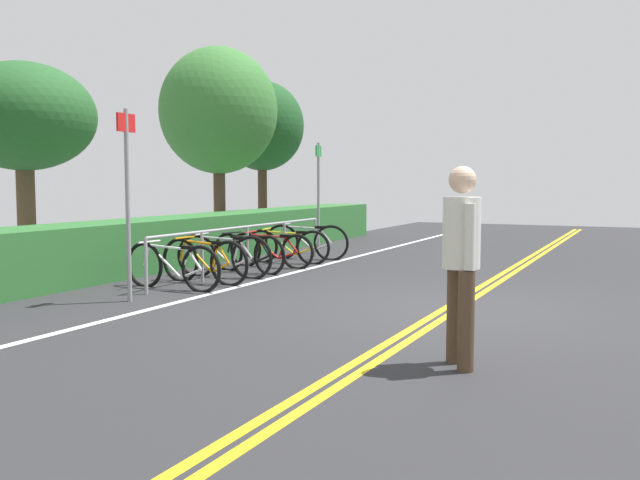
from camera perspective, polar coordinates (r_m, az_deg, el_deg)
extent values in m
cube|color=#2B2B2D|center=(9.17, 10.58, -5.52)|extent=(35.27, 11.99, 0.05)
cube|color=gold|center=(9.15, 11.07, -5.38)|extent=(31.74, 0.10, 0.00)
cube|color=gold|center=(9.19, 10.10, -5.32)|extent=(31.74, 0.10, 0.00)
cube|color=white|center=(10.54, -7.62, -3.99)|extent=(31.74, 0.12, 0.00)
cylinder|color=#9EA0A5|center=(10.32, -13.77, -2.06)|extent=(0.05, 0.05, 0.80)
cylinder|color=#9EA0A5|center=(11.41, -9.41, -1.34)|extent=(0.05, 0.05, 0.80)
cylinder|color=#9EA0A5|center=(12.56, -5.84, -0.74)|extent=(0.05, 0.05, 0.80)
cylinder|color=#9EA0A5|center=(13.75, -2.88, -0.24)|extent=(0.05, 0.05, 0.80)
cylinder|color=#9EA0A5|center=(14.98, -0.39, 0.18)|extent=(0.05, 0.05, 0.80)
cylinder|color=#9EA0A5|center=(12.53, -5.86, 1.07)|extent=(5.51, 0.04, 0.04)
torus|color=black|center=(11.08, -13.89, -1.97)|extent=(0.10, 0.71, 0.71)
torus|color=black|center=(10.39, -9.51, -2.34)|extent=(0.10, 0.71, 0.71)
cylinder|color=white|center=(10.81, -12.32, -1.67)|extent=(0.07, 0.62, 0.48)
cylinder|color=white|center=(10.74, -12.06, -0.57)|extent=(0.08, 0.73, 0.07)
cylinder|color=white|center=(10.57, -10.82, -1.88)|extent=(0.05, 0.18, 0.43)
cylinder|color=white|center=(10.51, -10.31, -2.67)|extent=(0.06, 0.39, 0.18)
cylinder|color=white|center=(10.44, -10.03, -1.54)|extent=(0.05, 0.27, 0.30)
cylinder|color=white|center=(11.03, -13.70, -1.19)|extent=(0.04, 0.14, 0.32)
cube|color=black|center=(10.50, -10.55, -0.59)|extent=(0.09, 0.20, 0.05)
cylinder|color=white|center=(10.98, -13.51, -0.14)|extent=(0.46, 0.06, 0.03)
torus|color=black|center=(11.56, -11.11, -1.61)|extent=(0.10, 0.73, 0.72)
torus|color=black|center=(10.97, -7.30, -1.90)|extent=(0.10, 0.73, 0.72)
cylinder|color=orange|center=(11.32, -9.74, -1.29)|extent=(0.07, 0.55, 0.49)
cylinder|color=orange|center=(11.26, -9.51, -0.21)|extent=(0.08, 0.65, 0.07)
cylinder|color=orange|center=(11.12, -8.43, -1.47)|extent=(0.05, 0.16, 0.44)
cylinder|color=orange|center=(11.08, -7.99, -2.23)|extent=(0.06, 0.35, 0.18)
cylinder|color=orange|center=(11.02, -7.75, -1.13)|extent=(0.05, 0.24, 0.30)
cylinder|color=orange|center=(11.51, -10.95, -0.84)|extent=(0.04, 0.13, 0.33)
cube|color=black|center=(11.06, -8.19, -0.22)|extent=(0.09, 0.20, 0.05)
cylinder|color=orange|center=(11.46, -10.78, 0.19)|extent=(0.46, 0.06, 0.03)
torus|color=black|center=(12.11, -9.84, -1.27)|extent=(0.15, 0.74, 0.74)
torus|color=black|center=(11.67, -5.50, -1.44)|extent=(0.15, 0.74, 0.74)
cylinder|color=silver|center=(11.93, -8.25, -0.93)|extent=(0.11, 0.57, 0.50)
cylinder|color=silver|center=(11.88, -7.98, 0.12)|extent=(0.12, 0.68, 0.07)
cylinder|color=silver|center=(11.78, -6.77, -1.07)|extent=(0.06, 0.17, 0.45)
cylinder|color=silver|center=(11.75, -6.28, -1.78)|extent=(0.08, 0.37, 0.19)
cylinder|color=silver|center=(11.70, -6.00, -0.72)|extent=(0.07, 0.25, 0.31)
cylinder|color=silver|center=(12.07, -9.64, -0.52)|extent=(0.05, 0.14, 0.33)
cube|color=black|center=(11.73, -6.49, 0.14)|extent=(0.10, 0.21, 0.05)
cylinder|color=silver|center=(12.03, -9.44, 0.48)|extent=(0.46, 0.09, 0.03)
torus|color=black|center=(12.82, -7.38, -0.98)|extent=(0.19, 0.70, 0.70)
torus|color=black|center=(12.17, -4.09, -1.26)|extent=(0.19, 0.70, 0.70)
cylinder|color=black|center=(12.56, -6.19, -0.71)|extent=(0.14, 0.55, 0.48)
cylinder|color=black|center=(12.50, -5.98, 0.23)|extent=(0.17, 0.66, 0.07)
cylinder|color=black|center=(12.34, -5.06, -0.88)|extent=(0.07, 0.16, 0.43)
cylinder|color=black|center=(12.29, -4.68, -1.55)|extent=(0.10, 0.35, 0.18)
cylinder|color=black|center=(12.22, -4.47, -0.59)|extent=(0.08, 0.24, 0.30)
cylinder|color=black|center=(12.77, -7.23, -0.31)|extent=(0.06, 0.14, 0.32)
cube|color=black|center=(12.28, -4.85, 0.22)|extent=(0.12, 0.21, 0.05)
cylinder|color=black|center=(12.72, -7.08, 0.59)|extent=(0.46, 0.12, 0.03)
torus|color=black|center=(13.45, -5.99, -0.78)|extent=(0.07, 0.67, 0.66)
torus|color=black|center=(12.94, -1.84, -0.97)|extent=(0.07, 0.67, 0.66)
cylinder|color=red|center=(13.24, -4.47, -0.52)|extent=(0.05, 0.62, 0.45)
cylinder|color=red|center=(13.19, -4.21, 0.32)|extent=(0.05, 0.74, 0.07)
cylinder|color=red|center=(13.07, -3.05, -0.65)|extent=(0.04, 0.18, 0.41)
cylinder|color=red|center=(13.03, -2.58, -1.23)|extent=(0.04, 0.39, 0.17)
cylinder|color=red|center=(12.98, -2.31, -0.38)|extent=(0.04, 0.27, 0.28)
cylinder|color=red|center=(13.41, -5.79, -0.17)|extent=(0.04, 0.14, 0.30)
cube|color=black|center=(13.02, -2.78, 0.34)|extent=(0.08, 0.20, 0.05)
cylinder|color=red|center=(13.37, -5.60, 0.65)|extent=(0.46, 0.04, 0.03)
torus|color=black|center=(13.97, -4.71, -0.52)|extent=(0.17, 0.68, 0.68)
torus|color=black|center=(13.65, -0.57, -0.63)|extent=(0.17, 0.68, 0.68)
cylinder|color=yellow|center=(13.83, -3.18, -0.24)|extent=(0.14, 0.60, 0.47)
cylinder|color=yellow|center=(13.80, -2.92, 0.59)|extent=(0.16, 0.71, 0.07)
cylinder|color=yellow|center=(13.73, -1.77, -0.34)|extent=(0.07, 0.17, 0.42)
cylinder|color=yellow|center=(13.71, -1.30, -0.90)|extent=(0.10, 0.38, 0.17)
cylinder|color=yellow|center=(13.67, -1.03, -0.07)|extent=(0.08, 0.26, 0.29)
cylinder|color=yellow|center=(13.94, -4.52, 0.08)|extent=(0.06, 0.14, 0.31)
cube|color=black|center=(13.69, -1.50, 0.62)|extent=(0.11, 0.21, 0.05)
cylinder|color=yellow|center=(13.91, -4.32, 0.89)|extent=(0.46, 0.11, 0.03)
torus|color=black|center=(14.65, -3.09, -0.16)|extent=(0.18, 0.73, 0.74)
torus|color=black|center=(14.35, 0.89, -0.25)|extent=(0.18, 0.73, 0.74)
cylinder|color=silver|center=(14.52, -1.61, 0.14)|extent=(0.14, 0.60, 0.50)
cylinder|color=silver|center=(14.48, -1.36, 1.01)|extent=(0.16, 0.71, 0.07)
cylinder|color=silver|center=(14.42, -0.26, 0.04)|extent=(0.07, 0.17, 0.45)
cylinder|color=silver|center=(14.41, 0.19, -0.54)|extent=(0.10, 0.38, 0.19)
cylinder|color=silver|center=(14.37, 0.45, 0.33)|extent=(0.08, 0.26, 0.31)
cylinder|color=silver|center=(14.62, -2.89, 0.47)|extent=(0.06, 0.14, 0.33)
cube|color=black|center=(14.39, 0.00, 1.03)|extent=(0.11, 0.21, 0.05)
cylinder|color=silver|center=(14.59, -2.70, 1.29)|extent=(0.46, 0.11, 0.03)
cylinder|color=#4C3826|center=(6.39, 10.73, -5.91)|extent=(0.14, 0.14, 0.86)
cylinder|color=#4C3826|center=(6.12, 11.62, -6.39)|extent=(0.14, 0.14, 0.86)
cylinder|color=silver|center=(6.16, 11.27, 0.57)|extent=(0.32, 0.32, 0.61)
sphere|color=beige|center=(6.14, 11.34, 4.76)|extent=(0.23, 0.23, 0.23)
cylinder|color=silver|center=(6.35, 10.66, 0.53)|extent=(0.09, 0.09, 0.55)
cylinder|color=silver|center=(5.97, 11.92, 0.24)|extent=(0.09, 0.09, 0.55)
cylinder|color=gray|center=(9.70, -15.15, 2.64)|extent=(0.06, 0.06, 2.54)
cube|color=red|center=(9.72, -15.29, 9.06)|extent=(0.36, 0.05, 0.24)
cylinder|color=gray|center=(15.65, -0.12, 3.36)|extent=(0.06, 0.06, 2.42)
cube|color=#198C33|center=(15.65, -0.12, 7.14)|extent=(0.36, 0.09, 0.24)
cube|color=#2D6B30|center=(14.78, -8.80, 0.28)|extent=(14.51, 1.17, 0.91)
cylinder|color=brown|center=(13.85, -22.45, 1.67)|extent=(0.32, 0.32, 1.87)
ellipsoid|color=#235626|center=(13.88, -22.69, 9.13)|extent=(2.55, 2.55, 1.92)
cylinder|color=#473323|center=(17.13, -8.05, 2.58)|extent=(0.28, 0.28, 1.91)
ellipsoid|color=#387533|center=(17.19, -8.14, 10.23)|extent=(2.78, 2.78, 2.97)
cylinder|color=#473323|center=(19.75, -4.63, 3.02)|extent=(0.25, 0.25, 1.99)
ellipsoid|color=#1C4C21|center=(19.80, -4.67, 9.10)|extent=(2.30, 2.30, 2.44)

